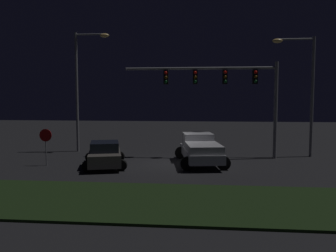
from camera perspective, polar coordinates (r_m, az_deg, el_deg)
The scene contains 8 objects.
ground_plane at distance 21.50m, azimuth 0.21°, elevation -6.26°, with size 80.00×80.00×0.00m, color black.
grass_median at distance 13.68m, azimuth -2.99°, elevation -12.40°, with size 27.69×5.17×0.10m, color black.
pickup_truck at distance 21.46m, azimuth 5.36°, elevation -3.60°, with size 3.44×5.64×1.80m.
car_sedan at distance 20.76m, azimuth -10.50°, elevation -4.65°, with size 3.21×4.72×1.51m.
traffic_signal_gantry at distance 23.58m, azimuth 9.54°, elevation 6.91°, with size 10.32×0.56×6.50m.
street_lamp_left at distance 26.87m, azimuth -14.00°, elevation 7.75°, with size 2.66×0.44×8.99m.
street_lamp_right at distance 25.52m, azimuth 21.74°, elevation 6.90°, with size 2.89×0.44×8.26m.
stop_sign at distance 21.85m, azimuth -19.72°, elevation -2.21°, with size 0.76×0.08×2.23m.
Camera 1 is at (1.95, -21.02, 4.04)m, focal length 36.54 mm.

